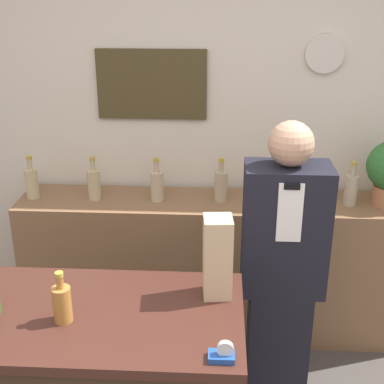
% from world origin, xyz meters
% --- Properties ---
extents(back_wall, '(5.20, 0.09, 2.70)m').
position_xyz_m(back_wall, '(-0.00, 2.00, 1.35)').
color(back_wall, beige).
rests_on(back_wall, ground_plane).
extents(back_shelf, '(2.38, 0.43, 0.91)m').
position_xyz_m(back_shelf, '(0.10, 1.73, 0.45)').
color(back_shelf, brown).
rests_on(back_shelf, ground_plane).
extents(shopkeeper, '(0.40, 0.25, 1.57)m').
position_xyz_m(shopkeeper, '(0.44, 1.05, 0.78)').
color(shopkeeper, black).
rests_on(shopkeeper, ground_plane).
extents(paper_bag, '(0.12, 0.13, 0.34)m').
position_xyz_m(paper_bag, '(0.12, 0.62, 1.13)').
color(paper_bag, tan).
rests_on(paper_bag, display_counter).
extents(tape_dispenser, '(0.09, 0.06, 0.07)m').
position_xyz_m(tape_dispenser, '(0.14, 0.22, 0.99)').
color(tape_dispenser, '#1E4799').
rests_on(tape_dispenser, display_counter).
extents(counter_bottle_2, '(0.07, 0.07, 0.21)m').
position_xyz_m(counter_bottle_2, '(-0.45, 0.41, 1.04)').
color(counter_bottle_2, '#A76F30').
rests_on(counter_bottle_2, display_counter).
extents(shelf_bottle_0, '(0.08, 0.08, 0.27)m').
position_xyz_m(shelf_bottle_0, '(-1.01, 1.72, 1.01)').
color(shelf_bottle_0, tan).
rests_on(shelf_bottle_0, back_shelf).
extents(shelf_bottle_1, '(0.08, 0.08, 0.27)m').
position_xyz_m(shelf_bottle_1, '(-0.63, 1.72, 1.01)').
color(shelf_bottle_1, tan).
rests_on(shelf_bottle_1, back_shelf).
extents(shelf_bottle_2, '(0.08, 0.08, 0.27)m').
position_xyz_m(shelf_bottle_2, '(-0.25, 1.71, 1.01)').
color(shelf_bottle_2, tan).
rests_on(shelf_bottle_2, back_shelf).
extents(shelf_bottle_3, '(0.08, 0.08, 0.27)m').
position_xyz_m(shelf_bottle_3, '(0.13, 1.73, 1.01)').
color(shelf_bottle_3, tan).
rests_on(shelf_bottle_3, back_shelf).
extents(shelf_bottle_4, '(0.08, 0.08, 0.27)m').
position_xyz_m(shelf_bottle_4, '(0.51, 1.73, 1.01)').
color(shelf_bottle_4, tan).
rests_on(shelf_bottle_4, back_shelf).
extents(shelf_bottle_5, '(0.08, 0.08, 0.27)m').
position_xyz_m(shelf_bottle_5, '(0.89, 1.71, 1.01)').
color(shelf_bottle_5, tan).
rests_on(shelf_bottle_5, back_shelf).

